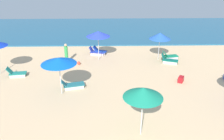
% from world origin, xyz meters
% --- Properties ---
extents(ocean, '(60.00, 12.92, 0.12)m').
position_xyz_m(ocean, '(0.00, 23.54, 0.06)').
color(ocean, '#225D7F').
rests_on(ocean, ground_plane).
extents(lounge_chair_0_0, '(1.39, 0.72, 0.72)m').
position_xyz_m(lounge_chair_0_0, '(-8.16, 10.19, 0.25)').
color(lounge_chair_0_0, silver).
rests_on(lounge_chair_0_0, ground_plane).
extents(umbrella_3, '(1.98, 1.98, 2.50)m').
position_xyz_m(umbrella_3, '(-2.22, 13.36, 2.28)').
color(umbrella_3, silver).
rests_on(umbrella_3, ground_plane).
extents(lounge_chair_3_0, '(1.37, 0.97, 0.70)m').
position_xyz_m(lounge_chair_3_0, '(-2.20, 14.84, 0.27)').
color(lounge_chair_3_0, silver).
rests_on(lounge_chair_3_0, ground_plane).
extents(lounge_chair_3_1, '(1.48, 0.86, 0.72)m').
position_xyz_m(lounge_chair_3_1, '(-2.47, 14.62, 0.25)').
color(lounge_chair_3_1, silver).
rests_on(lounge_chair_3_1, ground_plane).
extents(umbrella_4, '(1.82, 1.82, 2.54)m').
position_xyz_m(umbrella_4, '(0.07, 3.52, 2.29)').
color(umbrella_4, silver).
rests_on(umbrella_4, ground_plane).
extents(umbrella_5, '(2.15, 2.15, 2.44)m').
position_xyz_m(umbrella_5, '(-4.39, 7.53, 2.24)').
color(umbrella_5, silver).
rests_on(umbrella_5, ground_plane).
extents(lounge_chair_5_0, '(1.59, 0.92, 0.60)m').
position_xyz_m(lounge_chair_5_0, '(-3.82, 8.28, 0.23)').
color(lounge_chair_5_0, silver).
rests_on(lounge_chair_5_0, ground_plane).
extents(umbrella_6, '(1.81, 1.81, 2.39)m').
position_xyz_m(umbrella_6, '(2.88, 13.20, 2.13)').
color(umbrella_6, silver).
rests_on(umbrella_6, ground_plane).
extents(lounge_chair_6_0, '(1.38, 0.76, 0.73)m').
position_xyz_m(lounge_chair_6_0, '(3.93, 13.36, 0.28)').
color(lounge_chair_6_0, silver).
rests_on(lounge_chair_6_0, ground_plane).
extents(lounge_chair_6_1, '(1.49, 1.03, 0.77)m').
position_xyz_m(lounge_chair_6_1, '(3.62, 12.49, 0.27)').
color(lounge_chair_6_1, silver).
rests_on(lounge_chair_6_1, ground_plane).
extents(beachgoer_1, '(0.35, 0.35, 1.63)m').
position_xyz_m(beachgoer_1, '(-4.88, 12.82, 0.79)').
color(beachgoer_1, green).
rests_on(beachgoer_1, ground_plane).
extents(cooler_box_1, '(0.52, 0.58, 0.41)m').
position_xyz_m(cooler_box_1, '(3.61, 8.99, 0.20)').
color(cooler_box_1, red).
rests_on(cooler_box_1, ground_plane).
extents(beach_ball_2, '(0.27, 0.27, 0.27)m').
position_xyz_m(beach_ball_2, '(-3.83, 12.30, 0.14)').
color(beach_ball_2, '#E64633').
rests_on(beach_ball_2, ground_plane).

